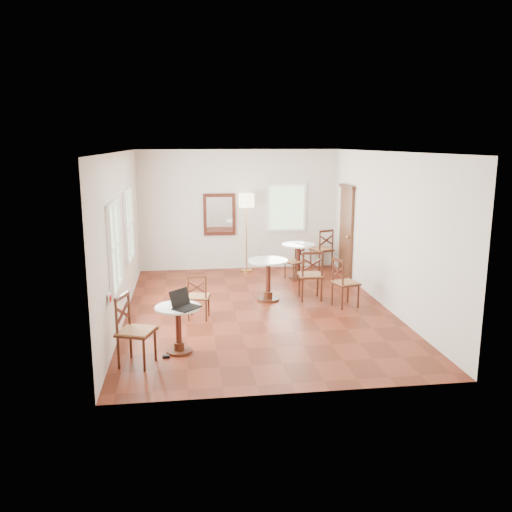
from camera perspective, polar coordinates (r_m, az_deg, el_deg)
The scene contains 17 objects.
ground at distance 10.26m, azimuth 0.22°, elevation -5.82°, with size 7.00×7.00×0.00m, color #5E1F10.
room_shell at distance 10.10m, azimuth -0.32°, elevation 4.90°, with size 5.02×7.02×3.01m.
cafe_table_near at distance 8.20m, azimuth -8.37°, elevation -7.27°, with size 0.70×0.70×0.74m.
cafe_table_mid at distance 10.73m, azimuth 1.30°, elevation -2.10°, with size 0.80×0.80×0.85m.
cafe_table_back at distance 12.54m, azimuth 4.58°, elevation -0.11°, with size 0.78×0.78×0.82m.
chair_near_a at distance 9.68m, azimuth -6.25°, elevation -4.36°, with size 0.46×0.46×0.85m.
chair_near_b at distance 7.86m, azimuth -12.98°, elevation -7.84°, with size 0.62×0.62×1.04m.
chair_mid_a at distance 10.84m, azimuth 5.92°, elevation -2.05°, with size 0.50×0.50×1.04m.
chair_mid_b at distance 10.48m, azimuth 9.52°, elevation -2.84°, with size 0.55×0.55×0.97m.
chair_back_a at distance 13.52m, azimuth 7.15°, elevation 0.75°, with size 0.61×0.61×1.03m.
chair_back_b at distance 12.52m, azimuth 4.24°, elevation -0.57°, with size 0.52×0.52×0.83m.
floor_lamp at distance 12.99m, azimuth -1.05°, elevation 5.45°, with size 0.38×0.38×1.95m.
laptop at distance 8.01m, azimuth -7.80°, elevation -5.10°, with size 0.49×0.49×0.27m.
mouse at distance 8.11m, azimuth -8.37°, elevation -5.27°, with size 0.10×0.06×0.04m, color black.
navy_mug at distance 8.20m, azimuth -7.71°, elevation -4.83°, with size 0.12×0.08×0.10m.
water_glass at distance 8.04m, azimuth -8.67°, elevation -5.24°, with size 0.05×0.05×0.09m, color white.
power_adapter at distance 8.18m, azimuth -9.69°, elevation -10.64°, with size 0.11×0.06×0.04m, color black.
Camera 1 is at (-1.34, -9.66, 3.16)m, focal length 37.09 mm.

